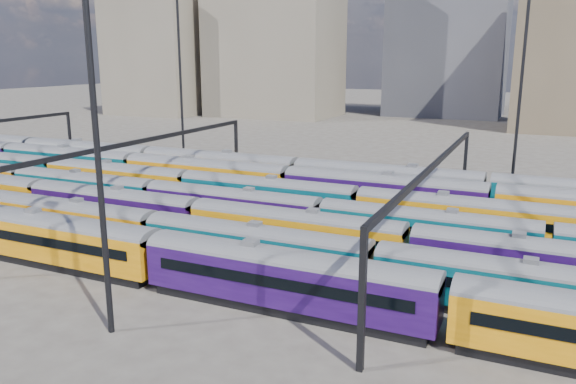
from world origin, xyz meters
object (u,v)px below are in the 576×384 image
at_px(rake_0, 285,273).
at_px(mast_2, 93,98).
at_px(rake_2, 197,214).
at_px(rake_1, 154,228).

xyz_separation_m(rake_0, mast_2, (-8.36, -7.00, 11.35)).
bearing_deg(mast_2, rake_0, 39.94).
height_order(rake_2, mast_2, mast_2).
height_order(rake_0, rake_2, rake_0).
relative_size(rake_0, mast_2, 5.55).
relative_size(rake_1, rake_2, 0.98).
bearing_deg(mast_2, rake_2, 106.33).
bearing_deg(rake_2, rake_0, -36.85).
xyz_separation_m(rake_0, rake_2, (-13.34, 10.00, -0.16)).
xyz_separation_m(rake_0, rake_1, (-14.27, 5.00, -0.21)).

